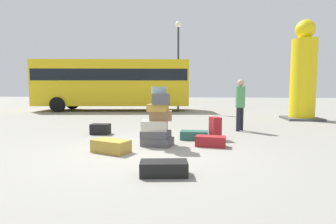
% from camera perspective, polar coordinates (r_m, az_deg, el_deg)
% --- Properties ---
extents(ground_plane, '(80.00, 80.00, 0.00)m').
position_cam_1_polar(ground_plane, '(5.67, -4.76, -8.59)').
color(ground_plane, gray).
extents(suitcase_tower, '(0.77, 0.65, 1.40)m').
position_cam_1_polar(suitcase_tower, '(6.05, -2.34, -2.46)').
color(suitcase_tower, '#4C4C51').
rests_on(suitcase_tower, ground).
extents(suitcase_maroon_foreground_far, '(0.34, 0.40, 0.60)m').
position_cam_1_polar(suitcase_maroon_foreground_far, '(6.98, 10.49, -3.59)').
color(suitcase_maroon_foreground_far, maroon).
rests_on(suitcase_maroon_foreground_far, ground).
extents(suitcase_maroon_white_trunk, '(0.73, 0.43, 0.25)m').
position_cam_1_polar(suitcase_maroon_white_trunk, '(6.12, 9.49, -6.46)').
color(suitcase_maroon_white_trunk, maroon).
rests_on(suitcase_maroon_white_trunk, ground).
extents(suitcase_black_upright_blue, '(0.78, 0.46, 0.22)m').
position_cam_1_polar(suitcase_black_upright_blue, '(4.06, -0.93, -12.46)').
color(suitcase_black_upright_blue, black).
rests_on(suitcase_black_upright_blue, ground).
extents(suitcase_tan_right_side, '(0.89, 0.66, 0.27)m').
position_cam_1_polar(suitcase_tan_right_side, '(5.61, -12.64, -7.44)').
color(suitcase_tan_right_side, '#B28C33').
rests_on(suitcase_tan_right_side, ground).
extents(suitcase_black_foreground_near, '(0.56, 0.36, 0.31)m').
position_cam_1_polar(suitcase_black_foreground_near, '(7.92, -14.86, -3.71)').
color(suitcase_black_foreground_near, black).
rests_on(suitcase_black_foreground_near, ground).
extents(suitcase_teal_left_side, '(0.74, 0.42, 0.23)m').
position_cam_1_polar(suitcase_teal_left_side, '(6.89, 5.87, -5.18)').
color(suitcase_teal_left_side, '#26594C').
rests_on(suitcase_teal_left_side, ground).
extents(person_bearded_onlooker, '(0.30, 0.30, 1.66)m').
position_cam_1_polar(person_bearded_onlooker, '(8.55, 15.85, 2.47)').
color(person_bearded_onlooker, black).
rests_on(person_bearded_onlooker, ground).
extents(yellow_dummy_statue, '(1.49, 1.49, 4.38)m').
position_cam_1_polar(yellow_dummy_statue, '(12.89, 27.99, 7.17)').
color(yellow_dummy_statue, yellow).
rests_on(yellow_dummy_statue, ground).
extents(parked_bus, '(9.81, 3.87, 3.15)m').
position_cam_1_polar(parked_bus, '(16.92, -12.14, 6.57)').
color(parked_bus, yellow).
rests_on(parked_bus, ground).
extents(lamp_post, '(0.36, 0.36, 5.40)m').
position_cam_1_polar(lamp_post, '(15.74, 2.31, 13.21)').
color(lamp_post, '#333338').
rests_on(lamp_post, ground).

